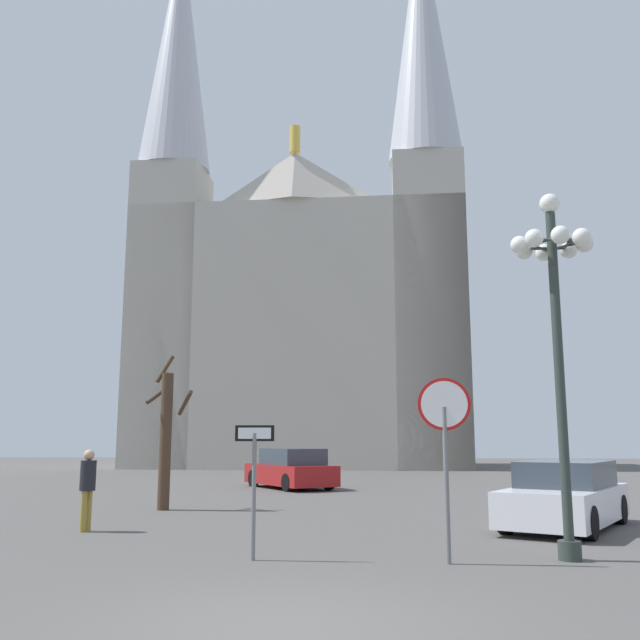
{
  "coord_description": "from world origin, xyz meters",
  "views": [
    {
      "loc": [
        0.98,
        -7.4,
        1.9
      ],
      "look_at": [
        -1.14,
        20.25,
        6.63
      ],
      "focal_mm": 38.81,
      "sensor_mm": 36.0,
      "label": 1
    }
  ],
  "objects_px": {
    "one_way_arrow_sign": "(254,473)",
    "parked_car_near_red": "(291,470)",
    "stop_sign": "(445,431)",
    "bare_tree": "(166,436)",
    "cathedral": "(302,295)",
    "street_lamp": "(556,308)",
    "parked_car_far_white": "(566,496)",
    "pedestrian_walking": "(88,482)"
  },
  "relations": [
    {
      "from": "one_way_arrow_sign",
      "to": "parked_car_near_red",
      "type": "relative_size",
      "value": 0.44
    },
    {
      "from": "stop_sign",
      "to": "parked_car_near_red",
      "type": "bearing_deg",
      "value": 105.29
    },
    {
      "from": "parked_car_near_red",
      "to": "bare_tree",
      "type": "bearing_deg",
      "value": -106.54
    },
    {
      "from": "cathedral",
      "to": "street_lamp",
      "type": "relative_size",
      "value": 6.54
    },
    {
      "from": "bare_tree",
      "to": "street_lamp",
      "type": "bearing_deg",
      "value": -39.16
    },
    {
      "from": "cathedral",
      "to": "parked_car_far_white",
      "type": "distance_m",
      "value": 34.28
    },
    {
      "from": "stop_sign",
      "to": "street_lamp",
      "type": "relative_size",
      "value": 0.47
    },
    {
      "from": "stop_sign",
      "to": "parked_car_far_white",
      "type": "xyz_separation_m",
      "value": [
        2.96,
        4.44,
        -1.35
      ]
    },
    {
      "from": "pedestrian_walking",
      "to": "parked_car_far_white",
      "type": "bearing_deg",
      "value": 7.26
    },
    {
      "from": "parked_car_far_white",
      "to": "parked_car_near_red",
      "type": "bearing_deg",
      "value": 122.73
    },
    {
      "from": "one_way_arrow_sign",
      "to": "parked_car_far_white",
      "type": "height_order",
      "value": "one_way_arrow_sign"
    },
    {
      "from": "stop_sign",
      "to": "pedestrian_walking",
      "type": "xyz_separation_m",
      "value": [
        -7.05,
        3.16,
        -1.01
      ]
    },
    {
      "from": "stop_sign",
      "to": "parked_car_far_white",
      "type": "height_order",
      "value": "stop_sign"
    },
    {
      "from": "cathedral",
      "to": "parked_car_near_red",
      "type": "distance_m",
      "value": 22.8
    },
    {
      "from": "cathedral",
      "to": "stop_sign",
      "type": "distance_m",
      "value": 37.42
    },
    {
      "from": "cathedral",
      "to": "stop_sign",
      "type": "height_order",
      "value": "cathedral"
    },
    {
      "from": "one_way_arrow_sign",
      "to": "pedestrian_walking",
      "type": "distance_m",
      "value": 5.07
    },
    {
      "from": "stop_sign",
      "to": "pedestrian_walking",
      "type": "distance_m",
      "value": 7.79
    },
    {
      "from": "one_way_arrow_sign",
      "to": "cathedral",
      "type": "bearing_deg",
      "value": 94.65
    },
    {
      "from": "one_way_arrow_sign",
      "to": "pedestrian_walking",
      "type": "bearing_deg",
      "value": 142.55
    },
    {
      "from": "pedestrian_walking",
      "to": "cathedral",
      "type": "bearing_deg",
      "value": 88.02
    },
    {
      "from": "one_way_arrow_sign",
      "to": "bare_tree",
      "type": "distance_m",
      "value": 8.33
    },
    {
      "from": "stop_sign",
      "to": "bare_tree",
      "type": "bearing_deg",
      "value": 131.87
    },
    {
      "from": "cathedral",
      "to": "pedestrian_walking",
      "type": "relative_size",
      "value": 23.77
    },
    {
      "from": "cathedral",
      "to": "bare_tree",
      "type": "relative_size",
      "value": 9.4
    },
    {
      "from": "bare_tree",
      "to": "parked_car_far_white",
      "type": "height_order",
      "value": "bare_tree"
    },
    {
      "from": "bare_tree",
      "to": "pedestrian_walking",
      "type": "xyz_separation_m",
      "value": [
        -0.3,
        -4.36,
        -0.95
      ]
    },
    {
      "from": "bare_tree",
      "to": "parked_car_near_red",
      "type": "xyz_separation_m",
      "value": [
        2.44,
        8.22,
        -1.24
      ]
    },
    {
      "from": "street_lamp",
      "to": "parked_car_near_red",
      "type": "bearing_deg",
      "value": 112.2
    },
    {
      "from": "stop_sign",
      "to": "one_way_arrow_sign",
      "type": "distance_m",
      "value": 3.11
    },
    {
      "from": "cathedral",
      "to": "parked_car_near_red",
      "type": "relative_size",
      "value": 8.31
    },
    {
      "from": "stop_sign",
      "to": "bare_tree",
      "type": "height_order",
      "value": "bare_tree"
    },
    {
      "from": "cathedral",
      "to": "street_lamp",
      "type": "xyz_separation_m",
      "value": [
        7.86,
        -35.2,
        -7.65
      ]
    },
    {
      "from": "street_lamp",
      "to": "cathedral",
      "type": "bearing_deg",
      "value": 102.59
    },
    {
      "from": "stop_sign",
      "to": "one_way_arrow_sign",
      "type": "relative_size",
      "value": 1.35
    },
    {
      "from": "street_lamp",
      "to": "bare_tree",
      "type": "height_order",
      "value": "street_lamp"
    },
    {
      "from": "parked_car_near_red",
      "to": "street_lamp",
      "type": "bearing_deg",
      "value": -67.8
    },
    {
      "from": "parked_car_far_white",
      "to": "pedestrian_walking",
      "type": "bearing_deg",
      "value": -172.74
    },
    {
      "from": "one_way_arrow_sign",
      "to": "parked_car_far_white",
      "type": "bearing_deg",
      "value": 35.95
    },
    {
      "from": "cathedral",
      "to": "bare_tree",
      "type": "height_order",
      "value": "cathedral"
    },
    {
      "from": "street_lamp",
      "to": "pedestrian_walking",
      "type": "xyz_separation_m",
      "value": [
        -8.98,
        2.71,
        -3.04
      ]
    },
    {
      "from": "cathedral",
      "to": "one_way_arrow_sign",
      "type": "relative_size",
      "value": 18.75
    }
  ]
}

